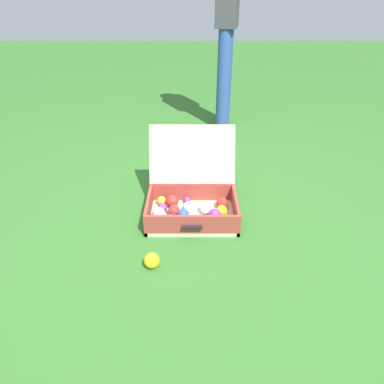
% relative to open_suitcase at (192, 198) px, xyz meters
% --- Properties ---
extents(ground_plane, '(16.00, 16.00, 0.00)m').
position_rel_open_suitcase_xyz_m(ground_plane, '(0.02, -0.10, -0.10)').
color(ground_plane, '#336B28').
extents(open_suitcase, '(0.53, 0.55, 0.47)m').
position_rel_open_suitcase_xyz_m(open_suitcase, '(0.00, 0.00, 0.00)').
color(open_suitcase, beige).
rests_on(open_suitcase, ground).
extents(stray_ball_on_grass, '(0.08, 0.08, 0.08)m').
position_rel_open_suitcase_xyz_m(stray_ball_on_grass, '(-0.20, -0.48, -0.06)').
color(stray_ball_on_grass, yellow).
rests_on(stray_ball_on_grass, ground).
extents(bystander_person, '(0.24, 0.35, 1.74)m').
position_rel_open_suitcase_xyz_m(bystander_person, '(0.31, 1.58, 0.90)').
color(bystander_person, '#2D4C93').
rests_on(bystander_person, ground).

